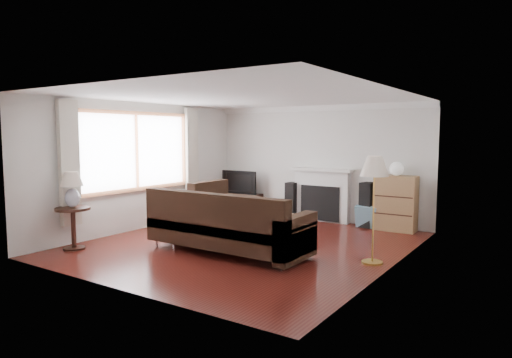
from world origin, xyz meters
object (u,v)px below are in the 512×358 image
Objects in this scene: tv_stand at (242,203)px; floor_lamp at (373,210)px; coffee_table at (272,225)px; bookshelf at (396,203)px; side_table at (74,228)px; sectional_sofa at (228,224)px.

tv_stand is 0.61× the size of floor_lamp.
coffee_table is (1.89, -1.70, -0.03)m from tv_stand.
bookshelf is 1.56× the size of side_table.
sectional_sofa is (-1.71, -3.14, -0.08)m from bookshelf.
tv_stand is 0.89× the size of coffee_table.
bookshelf reaches higher than sectional_sofa.
tv_stand is 3.67m from sectional_sofa.
floor_lamp is 2.26× the size of side_table.
bookshelf is at bearing 48.08° from side_table.
side_table is (-4.35, -1.91, -0.44)m from floor_lamp.
side_table reaches higher than coffee_table.
bookshelf is at bearing 61.34° from sectional_sofa.
floor_lamp reaches higher than bookshelf.
coffee_table is at bearing -41.88° from tv_stand.
coffee_table is (-0.05, 1.41, -0.25)m from sectional_sofa.
side_table is (-2.17, -2.66, 0.14)m from coffee_table.
floor_lamp is at bearing -80.49° from bookshelf.
coffee_table is 0.68× the size of floor_lamp.
floor_lamp reaches higher than sectional_sofa.
bookshelf reaches higher than side_table.
sectional_sofa reaches higher than tv_stand.
floor_lamp reaches higher than coffee_table.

